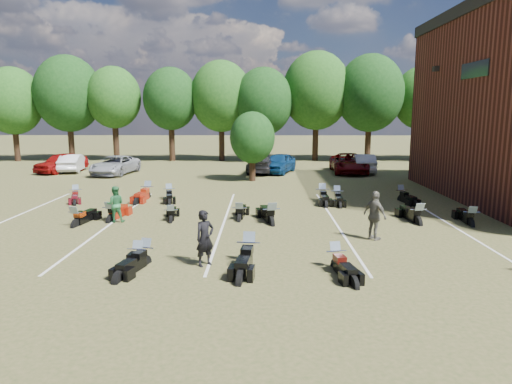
{
  "coord_description": "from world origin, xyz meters",
  "views": [
    {
      "loc": [
        -1.27,
        -16.98,
        4.89
      ],
      "look_at": [
        -1.57,
        4.0,
        1.2
      ],
      "focal_mm": 32.0,
      "sensor_mm": 36.0,
      "label": 1
    }
  ],
  "objects_px": {
    "motorcycle_7": "(111,222)",
    "car_4": "(279,163)",
    "motorcycle_14": "(76,200)",
    "person_black": "(205,238)",
    "car_0": "(61,163)",
    "motorcycle_3": "(249,263)",
    "person_green": "(115,204)",
    "person_grey": "(375,216)"
  },
  "relations": [
    {
      "from": "person_green",
      "to": "motorcycle_14",
      "type": "xyz_separation_m",
      "value": [
        -3.93,
        5.2,
        -0.82
      ]
    },
    {
      "from": "car_4",
      "to": "person_black",
      "type": "xyz_separation_m",
      "value": [
        -3.17,
        -22.75,
        0.11
      ]
    },
    {
      "from": "person_black",
      "to": "motorcycle_3",
      "type": "distance_m",
      "value": 1.69
    },
    {
      "from": "person_black",
      "to": "motorcycle_14",
      "type": "bearing_deg",
      "value": 88.01
    },
    {
      "from": "motorcycle_7",
      "to": "person_grey",
      "type": "bearing_deg",
      "value": 172.66
    },
    {
      "from": "person_black",
      "to": "person_green",
      "type": "distance_m",
      "value": 7.54
    },
    {
      "from": "person_green",
      "to": "motorcycle_7",
      "type": "xyz_separation_m",
      "value": [
        -0.26,
        0.04,
        -0.82
      ]
    },
    {
      "from": "car_0",
      "to": "car_4",
      "type": "relative_size",
      "value": 1.01
    },
    {
      "from": "motorcycle_3",
      "to": "motorcycle_7",
      "type": "bearing_deg",
      "value": 145.31
    },
    {
      "from": "person_green",
      "to": "person_grey",
      "type": "bearing_deg",
      "value": 154.64
    },
    {
      "from": "person_grey",
      "to": "motorcycle_7",
      "type": "height_order",
      "value": "person_grey"
    },
    {
      "from": "motorcycle_3",
      "to": "motorcycle_7",
      "type": "height_order",
      "value": "motorcycle_3"
    },
    {
      "from": "person_grey",
      "to": "motorcycle_3",
      "type": "relative_size",
      "value": 0.76
    },
    {
      "from": "person_black",
      "to": "car_4",
      "type": "bearing_deg",
      "value": 41.86
    },
    {
      "from": "car_0",
      "to": "person_black",
      "type": "bearing_deg",
      "value": -36.57
    },
    {
      "from": "person_green",
      "to": "motorcycle_14",
      "type": "relative_size",
      "value": 0.77
    },
    {
      "from": "car_0",
      "to": "motorcycle_3",
      "type": "height_order",
      "value": "car_0"
    },
    {
      "from": "car_0",
      "to": "motorcycle_14",
      "type": "xyz_separation_m",
      "value": [
        5.97,
        -11.84,
        -0.81
      ]
    },
    {
      "from": "car_0",
      "to": "motorcycle_7",
      "type": "height_order",
      "value": "car_0"
    },
    {
      "from": "person_grey",
      "to": "motorcycle_3",
      "type": "bearing_deg",
      "value": 88.31
    },
    {
      "from": "car_4",
      "to": "motorcycle_14",
      "type": "bearing_deg",
      "value": -115.99
    },
    {
      "from": "car_4",
      "to": "motorcycle_7",
      "type": "relative_size",
      "value": 2.01
    },
    {
      "from": "motorcycle_3",
      "to": "motorcycle_14",
      "type": "xyz_separation_m",
      "value": [
        -10.08,
        10.74,
        0.0
      ]
    },
    {
      "from": "motorcycle_3",
      "to": "person_black",
      "type": "bearing_deg",
      "value": -161.66
    },
    {
      "from": "person_green",
      "to": "car_0",
      "type": "bearing_deg",
      "value": -71.13
    },
    {
      "from": "car_4",
      "to": "person_black",
      "type": "height_order",
      "value": "person_black"
    },
    {
      "from": "car_0",
      "to": "person_black",
      "type": "distance_m",
      "value": 27.17
    },
    {
      "from": "car_4",
      "to": "motorcycle_3",
      "type": "distance_m",
      "value": 22.53
    },
    {
      "from": "motorcycle_3",
      "to": "motorcycle_14",
      "type": "distance_m",
      "value": 14.73
    },
    {
      "from": "car_0",
      "to": "motorcycle_7",
      "type": "bearing_deg",
      "value": -39.68
    },
    {
      "from": "car_4",
      "to": "motorcycle_3",
      "type": "xyz_separation_m",
      "value": [
        -1.78,
        -22.45,
        -0.8
      ]
    },
    {
      "from": "person_black",
      "to": "motorcycle_7",
      "type": "height_order",
      "value": "person_black"
    },
    {
      "from": "person_black",
      "to": "person_grey",
      "type": "relative_size",
      "value": 0.95
    },
    {
      "from": "person_grey",
      "to": "motorcycle_3",
      "type": "height_order",
      "value": "person_grey"
    },
    {
      "from": "motorcycle_7",
      "to": "car_4",
      "type": "bearing_deg",
      "value": -109.31
    },
    {
      "from": "person_black",
      "to": "motorcycle_14",
      "type": "relative_size",
      "value": 0.86
    },
    {
      "from": "person_grey",
      "to": "motorcycle_14",
      "type": "xyz_separation_m",
      "value": [
        -14.86,
        7.94,
        -0.96
      ]
    },
    {
      "from": "car_0",
      "to": "person_black",
      "type": "height_order",
      "value": "person_black"
    },
    {
      "from": "person_green",
      "to": "car_4",
      "type": "bearing_deg",
      "value": -126.43
    },
    {
      "from": "person_black",
      "to": "motorcycle_3",
      "type": "xyz_separation_m",
      "value": [
        1.39,
        0.3,
        -0.91
      ]
    },
    {
      "from": "car_0",
      "to": "motorcycle_3",
      "type": "relative_size",
      "value": 1.88
    },
    {
      "from": "person_green",
      "to": "motorcycle_3",
      "type": "distance_m",
      "value": 8.33
    }
  ]
}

